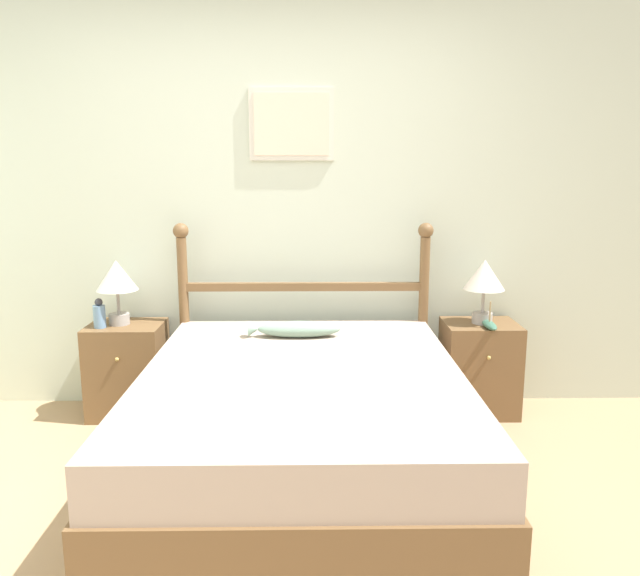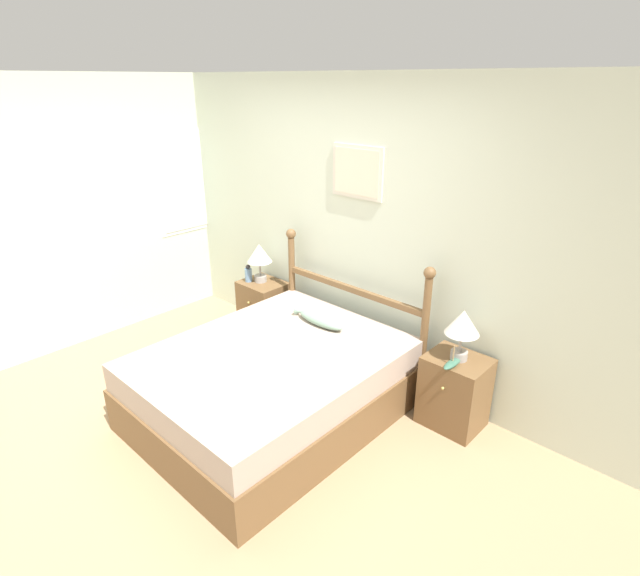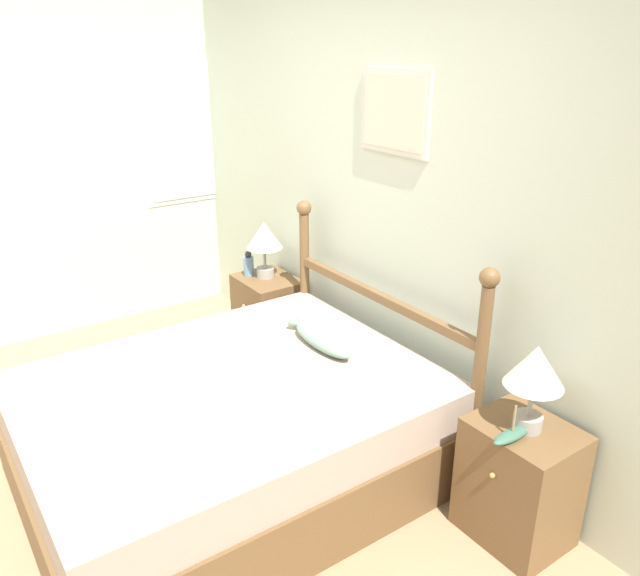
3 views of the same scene
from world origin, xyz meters
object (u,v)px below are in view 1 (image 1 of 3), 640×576
Objects in this scene: nightstand_left at (128,369)px; fish_pillow at (296,329)px; table_lamp_right at (484,278)px; bed at (302,427)px; bottle at (99,315)px; nightstand_right at (479,368)px; table_lamp_left at (117,279)px; model_boat at (489,324)px.

fish_pillow is (1.06, -0.29, 0.33)m from nightstand_left.
bed is at bearing -141.76° from table_lamp_right.
bottle is at bearing 169.94° from fish_pillow.
table_lamp_left is at bearing 179.87° from nightstand_right.
nightstand_right is at bearing 97.20° from model_boat.
bed is at bearing -37.71° from table_lamp_left.
model_boat is at bearing -1.03° from bottle.
bottle is (-2.32, -0.08, 0.37)m from nightstand_right.
model_boat is at bearing -3.06° from nightstand_left.
table_lamp_right is (0.00, -0.00, 0.57)m from nightstand_right.
model_boat is (1.11, 0.75, 0.32)m from bed.
table_lamp_left is 0.76× the size of fish_pillow.
bed is 1.40m from nightstand_right.
fish_pillow is (-1.15, -0.17, 0.02)m from model_boat.
table_lamp_right is at bearing -0.22° from table_lamp_left.
nightstand_right is (2.20, 0.00, 0.00)m from nightstand_left.
fish_pillow is at bearing -14.91° from table_lamp_left.
bottle is at bearing -178.13° from nightstand_right.
nightstand_left is at bearing 141.59° from bed.
fish_pillow is (-0.04, 0.59, 0.34)m from bed.
nightstand_right is at bearing 38.41° from bed.
bed is 0.68m from fish_pillow.
bed is at bearing -86.00° from fish_pillow.
table_lamp_right reaches higher than bottle.
bed is 8.85× the size of model_boat.
nightstand_left is 0.57m from table_lamp_left.
table_lamp_right is (1.10, 0.87, 0.58)m from bed.
model_boat is at bearing -83.55° from table_lamp_right.
model_boat is (2.21, -0.12, 0.31)m from nightstand_left.
table_lamp_right is at bearing 13.89° from fish_pillow.
bottle reaches higher than model_boat.
model_boat is at bearing 34.07° from bed.
nightstand_left is 1.46× the size of table_lamp_left.
table_lamp_right is at bearing -61.41° from nightstand_right.
bottle reaches higher than nightstand_left.
bed is 1.38m from model_boat.
table_lamp_right is 1.78× the size of model_boat.
table_lamp_right is at bearing 1.78° from bottle.
nightstand_left is 2.20m from nightstand_right.
bottle is (-2.33, -0.07, -0.20)m from table_lamp_right.
model_boat is 0.42× the size of fish_pillow.
table_lamp_right reaches higher than nightstand_right.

